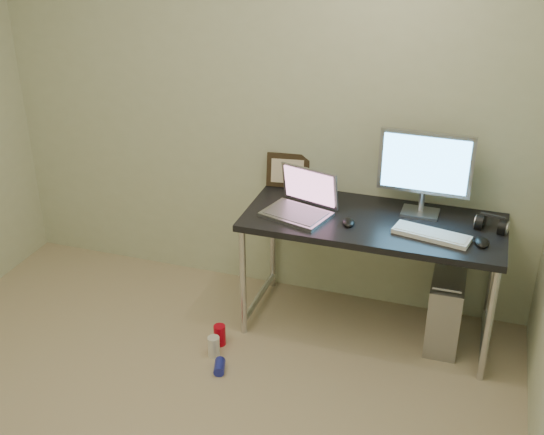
{
  "coord_description": "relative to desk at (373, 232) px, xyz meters",
  "views": [
    {
      "loc": [
        1.33,
        -2.08,
        2.5
      ],
      "look_at": [
        0.29,
        1.07,
        0.85
      ],
      "focal_mm": 45.0,
      "sensor_mm": 36.0,
      "label": 1
    }
  ],
  "objects": [
    {
      "name": "desk",
      "position": [
        0.0,
        0.0,
        0.0
      ],
      "size": [
        1.49,
        0.65,
        0.75
      ],
      "color": "black",
      "rests_on": "ground"
    },
    {
      "name": "laptop",
      "position": [
        -0.42,
        -0.04,
        0.14
      ],
      "size": [
        0.44,
        0.39,
        0.26
      ],
      "rotation": [
        0.0,
        0.0,
        -0.28
      ],
      "color": "#9FA0A5",
      "rests_on": "desk"
    },
    {
      "name": "mouse_right",
      "position": [
        0.6,
        -0.11,
        0.1
      ],
      "size": [
        0.09,
        0.13,
        0.04
      ],
      "primitive_type": "ellipsoid",
      "rotation": [
        0.0,
        0.0,
        0.15
      ],
      "color": "black",
      "rests_on": "desk"
    },
    {
      "name": "monitor",
      "position": [
        0.24,
        0.17,
        0.38
      ],
      "size": [
        0.53,
        0.16,
        0.5
      ],
      "rotation": [
        0.0,
        0.0,
        -0.02
      ],
      "color": "#9FA0A5",
      "rests_on": "desk"
    },
    {
      "name": "picture_frame",
      "position": [
        -0.61,
        0.3,
        0.19
      ],
      "size": [
        0.28,
        0.12,
        0.22
      ],
      "primitive_type": "cube",
      "rotation": [
        -0.21,
        0.0,
        0.15
      ],
      "color": "black",
      "rests_on": "desk"
    },
    {
      "name": "webcam",
      "position": [
        -0.41,
        0.25,
        0.17
      ],
      "size": [
        0.05,
        0.04,
        0.12
      ],
      "rotation": [
        0.0,
        0.0,
        0.29
      ],
      "color": "silver",
      "rests_on": "desk"
    },
    {
      "name": "headphones",
      "position": [
        0.65,
        0.08,
        0.12
      ],
      "size": [
        0.19,
        0.11,
        0.11
      ],
      "rotation": [
        0.0,
        0.0,
        -0.2
      ],
      "color": "black",
      "rests_on": "desk"
    },
    {
      "name": "cable_b",
      "position": [
        0.5,
        0.26,
        -0.29
      ],
      "size": [
        0.02,
        0.11,
        0.71
      ],
      "primitive_type": "cylinder",
      "rotation": [
        0.14,
        0.0,
        0.09
      ],
      "color": "black",
      "rests_on": "ground"
    },
    {
      "name": "can_blue",
      "position": [
        -0.7,
        -0.68,
        -0.64
      ],
      "size": [
        0.09,
        0.12,
        0.06
      ],
      "primitive_type": "cylinder",
      "rotation": [
        1.57,
        0.0,
        0.31
      ],
      "color": "#20289F",
      "rests_on": "ground"
    },
    {
      "name": "can_red",
      "position": [
        -0.8,
        -0.45,
        -0.6
      ],
      "size": [
        0.08,
        0.08,
        0.13
      ],
      "primitive_type": "cylinder",
      "rotation": [
        0.0,
        0.0,
        0.16
      ],
      "color": "red",
      "rests_on": "ground"
    },
    {
      "name": "mouse_left",
      "position": [
        -0.12,
        -0.1,
        0.1
      ],
      "size": [
        0.09,
        0.12,
        0.04
      ],
      "primitive_type": "ellipsoid",
      "rotation": [
        0.0,
        0.0,
        0.2
      ],
      "color": "black",
      "rests_on": "desk"
    },
    {
      "name": "cable_a",
      "position": [
        0.41,
        0.28,
        -0.27
      ],
      "size": [
        0.01,
        0.16,
        0.69
      ],
      "primitive_type": "cylinder",
      "rotation": [
        0.21,
        0.0,
        0.0
      ],
      "color": "black",
      "rests_on": "ground"
    },
    {
      "name": "wall_back",
      "position": [
        -0.79,
        0.33,
        0.58
      ],
      "size": [
        3.5,
        0.02,
        2.5
      ],
      "primitive_type": "cube",
      "color": "beige",
      "rests_on": "ground"
    },
    {
      "name": "tower_computer",
      "position": [
        0.46,
        0.01,
        -0.44
      ],
      "size": [
        0.19,
        0.43,
        0.47
      ],
      "rotation": [
        0.0,
        0.0,
        0.02
      ],
      "color": "#A4A5A9",
      "rests_on": "ground"
    },
    {
      "name": "can_white",
      "position": [
        -0.79,
        -0.56,
        -0.6
      ],
      "size": [
        0.09,
        0.09,
        0.13
      ],
      "primitive_type": "cylinder",
      "rotation": [
        0.0,
        0.0,
        0.32
      ],
      "color": "silver",
      "rests_on": "ground"
    },
    {
      "name": "keyboard",
      "position": [
        0.34,
        -0.11,
        0.1
      ],
      "size": [
        0.44,
        0.22,
        0.03
      ],
      "primitive_type": "cube",
      "rotation": [
        0.0,
        0.0,
        -0.2
      ],
      "color": "white",
      "rests_on": "desk"
    }
  ]
}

